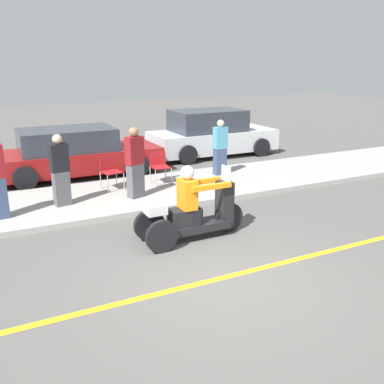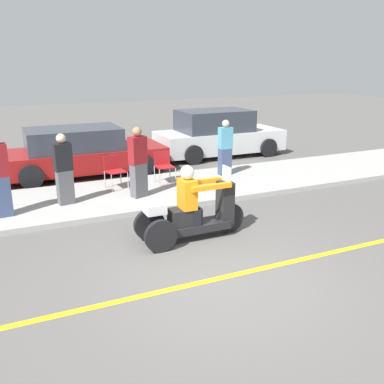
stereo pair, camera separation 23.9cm
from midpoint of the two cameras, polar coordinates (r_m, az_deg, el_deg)
ground_plane at (r=6.80m, az=4.85°, el=-11.38°), size 60.00×60.00×0.00m
lane_stripe at (r=6.91m, az=6.62°, el=-10.93°), size 24.00×0.12×0.01m
sidewalk_strip at (r=10.71m, az=-7.25°, el=-0.30°), size 28.00×2.80×0.12m
motorcycle_trike at (r=7.98m, az=0.85°, el=-2.81°), size 2.14×0.71×1.44m
spectator_mid_group at (r=10.10m, az=-6.51°, el=3.76°), size 0.45×0.35×1.67m
spectator_far_back at (r=12.12m, az=5.00°, el=5.78°), size 0.37×0.23×1.56m
spectator_near_curb at (r=9.91m, az=-16.07°, el=2.75°), size 0.42×0.29×1.61m
folding_chair_set_back at (r=10.99m, az=-9.72°, el=3.10°), size 0.53×0.53×0.82m
folding_chair_curbside at (r=11.35m, az=-3.21°, el=3.76°), size 0.48×0.48×0.82m
parked_car_lot_far at (r=12.98m, az=-14.19°, el=5.14°), size 4.78×2.07×1.39m
parked_car_lot_center at (r=15.23m, az=3.93°, el=7.67°), size 4.44×2.03×1.61m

